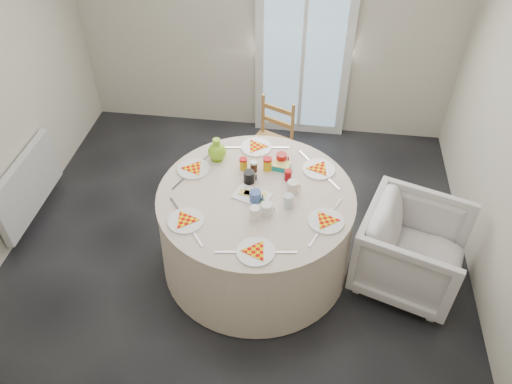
# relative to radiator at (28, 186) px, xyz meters

# --- Properties ---
(floor) EXTENTS (4.00, 4.00, 0.00)m
(floor) POSITION_rel_radiator_xyz_m (1.94, -0.20, -0.38)
(floor) COLOR black
(floor) RESTS_ON ground
(wall_back) EXTENTS (4.00, 0.02, 2.60)m
(wall_back) POSITION_rel_radiator_xyz_m (1.94, 1.80, 0.92)
(wall_back) COLOR #BCB5A3
(wall_back) RESTS_ON floor
(glass_door) EXTENTS (1.00, 0.08, 2.10)m
(glass_door) POSITION_rel_radiator_xyz_m (2.34, 1.75, 0.67)
(glass_door) COLOR silver
(glass_door) RESTS_ON floor
(radiator) EXTENTS (0.07, 1.00, 0.55)m
(radiator) POSITION_rel_radiator_xyz_m (0.00, 0.00, 0.00)
(radiator) COLOR silver
(radiator) RESTS_ON floor
(table) EXTENTS (1.59, 1.59, 0.80)m
(table) POSITION_rel_radiator_xyz_m (2.12, -0.26, -0.01)
(table) COLOR beige
(table) RESTS_ON floor
(wooden_chair) EXTENTS (0.50, 0.49, 0.86)m
(wooden_chair) POSITION_rel_radiator_xyz_m (2.09, 0.85, 0.09)
(wooden_chair) COLOR #A56D3E
(wooden_chair) RESTS_ON floor
(armchair) EXTENTS (0.94, 0.97, 0.80)m
(armchair) POSITION_rel_radiator_xyz_m (3.38, -0.30, 0.01)
(armchair) COLOR silver
(armchair) RESTS_ON floor
(place_settings) EXTENTS (1.62, 1.62, 0.03)m
(place_settings) POSITION_rel_radiator_xyz_m (2.12, -0.26, 0.39)
(place_settings) COLOR white
(place_settings) RESTS_ON table
(jar_cluster) EXTENTS (0.46, 0.31, 0.12)m
(jar_cluster) POSITION_rel_radiator_xyz_m (2.15, -0.01, 0.44)
(jar_cluster) COLOR #8D5914
(jar_cluster) RESTS_ON table
(butter_tub) EXTENTS (0.15, 0.12, 0.06)m
(butter_tub) POSITION_rel_radiator_xyz_m (2.28, 0.07, 0.41)
(butter_tub) COLOR #0D8781
(butter_tub) RESTS_ON table
(green_pitcher) EXTENTS (0.16, 0.16, 0.20)m
(green_pitcher) POSITION_rel_radiator_xyz_m (1.74, 0.12, 0.49)
(green_pitcher) COLOR #7DBF1E
(green_pitcher) RESTS_ON table
(cheese_platter) EXTENTS (0.32, 0.26, 0.04)m
(cheese_platter) POSITION_rel_radiator_xyz_m (2.09, -0.29, 0.39)
(cheese_platter) COLOR white
(cheese_platter) RESTS_ON table
(mugs_glasses) EXTENTS (0.84, 0.84, 0.12)m
(mugs_glasses) POSITION_rel_radiator_xyz_m (2.22, -0.24, 0.43)
(mugs_glasses) COLOR #9A9A9A
(mugs_glasses) RESTS_ON table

